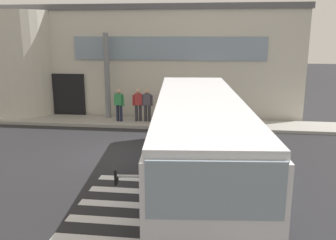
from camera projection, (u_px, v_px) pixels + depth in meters
name	position (u px, v px, depth m)	size (l,w,h in m)	color
ground_plane	(124.00, 154.00, 14.17)	(80.00, 90.00, 0.02)	#232326
bay_paint_stripes	(158.00, 206.00, 9.87)	(4.40, 3.96, 0.01)	silver
terminal_building	(154.00, 57.00, 24.65)	(17.90, 13.80, 6.05)	beige
boarding_curb	(146.00, 123.00, 18.78)	(20.10, 2.00, 0.15)	#9E9B93
entry_support_column	(107.00, 76.00, 19.08)	(0.28, 0.28, 4.45)	slate
bus_main_foreground	(198.00, 142.00, 11.17)	(3.58, 10.95, 2.70)	silver
passenger_near_column	(119.00, 103.00, 18.55)	(0.57, 0.32, 1.68)	#1E2338
passenger_by_doorway	(138.00, 103.00, 18.58)	(0.56, 0.34, 1.68)	#2D2D33
passenger_at_curb_edge	(147.00, 103.00, 18.54)	(0.59, 0.40, 1.68)	#2D2D33
safety_bollard_yellow	(175.00, 122.00, 17.33)	(0.18, 0.18, 0.90)	yellow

